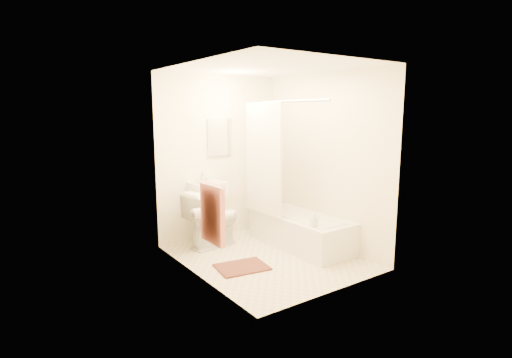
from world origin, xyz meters
TOP-DOWN VIEW (x-y plane):
  - floor at (0.00, 0.00)m, footprint 2.40×2.40m
  - ceiling at (0.00, 0.00)m, footprint 2.40×2.40m
  - wall_back at (0.00, 1.20)m, footprint 2.00×0.02m
  - wall_left at (-1.00, 0.00)m, footprint 0.02×2.40m
  - wall_right at (1.00, 0.00)m, footprint 0.02×2.40m
  - mirror at (0.00, 1.18)m, footprint 0.40×0.03m
  - curtain_rod at (0.30, 0.10)m, footprint 0.03×1.70m
  - shower_curtain at (0.30, 0.50)m, footprint 0.04×0.80m
  - towel_bar at (-0.96, -0.25)m, footprint 0.02×0.60m
  - towel at (-0.93, -0.25)m, footprint 0.06×0.45m
  - toilet_paper at (-0.93, 0.12)m, footprint 0.11×0.12m
  - toilet at (-0.35, 0.80)m, footprint 0.86×0.57m
  - sink at (-0.30, 1.06)m, footprint 0.51×0.41m
  - bathtub at (0.66, 0.10)m, footprint 0.68×1.55m
  - bath_mat at (-0.46, -0.11)m, footprint 0.67×0.54m
  - soap_bottle at (0.44, -0.40)m, footprint 0.08×0.08m
  - scrub_brush at (0.58, 0.59)m, footprint 0.12×0.21m

SIDE VIEW (x-z plane):
  - floor at x=0.00m, z-range 0.00..0.00m
  - bath_mat at x=-0.46m, z-range 0.00..0.02m
  - bathtub at x=0.66m, z-range 0.00..0.44m
  - toilet at x=-0.35m, z-range 0.00..0.79m
  - scrub_brush at x=0.58m, z-range 0.44..0.48m
  - sink at x=-0.30m, z-range 0.00..0.95m
  - soap_bottle at x=0.44m, z-range 0.44..0.61m
  - toilet_paper at x=-0.93m, z-range 0.64..0.76m
  - towel at x=-0.93m, z-range 0.45..1.11m
  - towel_bar at x=-0.96m, z-range 1.09..1.11m
  - wall_back at x=0.00m, z-range 0.00..2.40m
  - wall_left at x=-1.00m, z-range 0.00..2.40m
  - wall_right at x=1.00m, z-range 0.00..2.40m
  - shower_curtain at x=0.30m, z-range 0.44..2.00m
  - mirror at x=0.00m, z-range 1.23..1.77m
  - curtain_rod at x=0.30m, z-range 1.98..2.02m
  - ceiling at x=0.00m, z-range 2.40..2.40m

